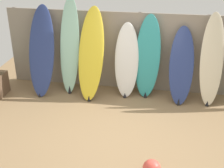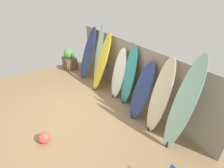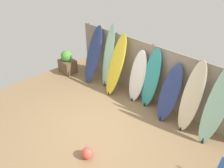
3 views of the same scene
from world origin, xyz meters
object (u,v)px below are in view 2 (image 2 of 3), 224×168
object	(u,v)px
surfboard_cream_6	(160,96)
beach_ball	(44,137)
surfboard_teal_4	(129,76)
surfboard_yellow_2	(102,62)
surfboard_white_3	(119,74)
planter_box	(70,60)
surfboard_seafoam_1	(98,55)
surfboard_seafoam_7	(183,105)
surfboard_navy_5	(142,91)
surfboard_navy_0	(88,53)

from	to	relation	value
surfboard_cream_6	beach_ball	xyz separation A→B (m)	(-1.05, -2.57, -0.81)
surfboard_teal_4	beach_ball	world-z (taller)	surfboard_teal_4
surfboard_yellow_2	surfboard_white_3	distance (m)	0.79
surfboard_cream_6	planter_box	size ratio (longest dim) A/B	2.13
surfboard_seafoam_1	surfboard_seafoam_7	distance (m)	3.68
surfboard_teal_4	surfboard_seafoam_7	size ratio (longest dim) A/B	0.84
surfboard_cream_6	planter_box	distance (m)	4.84
surfboard_navy_5	planter_box	xyz separation A→B (m)	(-4.18, -0.45, -0.39)
surfboard_white_3	surfboard_seafoam_7	bearing A→B (deg)	-1.07
surfboard_seafoam_7	planter_box	bearing A→B (deg)	-174.92
surfboard_seafoam_7	beach_ball	world-z (taller)	surfboard_seafoam_7
beach_ball	surfboard_seafoam_7	bearing A→B (deg)	56.82
surfboard_white_3	planter_box	size ratio (longest dim) A/B	1.81
surfboard_seafoam_7	beach_ball	xyz separation A→B (m)	(-1.68, -2.56, -0.93)
surfboard_cream_6	surfboard_seafoam_7	size ratio (longest dim) A/B	0.88
surfboard_seafoam_1	beach_ball	distance (m)	3.41
surfboard_navy_5	surfboard_seafoam_7	bearing A→B (deg)	1.37
planter_box	surfboard_navy_0	bearing A→B (deg)	19.24
surfboard_seafoam_7	surfboard_navy_0	bearing A→B (deg)	-178.77
surfboard_seafoam_1	surfboard_yellow_2	distance (m)	0.55
surfboard_navy_0	planter_box	world-z (taller)	surfboard_navy_0
surfboard_seafoam_7	surfboard_navy_5	bearing A→B (deg)	-178.63
surfboard_seafoam_1	planter_box	xyz separation A→B (m)	(-1.73, -0.52, -0.65)
planter_box	surfboard_seafoam_1	bearing A→B (deg)	16.70
surfboard_seafoam_1	surfboard_navy_5	size ratio (longest dim) A/B	1.34
surfboard_white_3	beach_ball	size ratio (longest dim) A/B	5.88
planter_box	beach_ball	world-z (taller)	planter_box
surfboard_yellow_2	planter_box	bearing A→B (deg)	-171.12
surfboard_navy_0	surfboard_seafoam_1	xyz separation A→B (m)	(0.61, 0.13, 0.09)
surfboard_white_3	surfboard_cream_6	distance (m)	1.79
surfboard_seafoam_7	beach_ball	distance (m)	3.20
surfboard_navy_0	surfboard_seafoam_7	bearing A→B (deg)	1.23
surfboard_navy_0	surfboard_white_3	world-z (taller)	surfboard_navy_0
surfboard_seafoam_7	planter_box	xyz separation A→B (m)	(-5.40, -0.48, -0.67)
surfboard_navy_0	surfboard_yellow_2	world-z (taller)	surfboard_yellow_2
surfboard_seafoam_1	planter_box	size ratio (longest dim) A/B	2.39
surfboard_seafoam_1	surfboard_navy_5	xyz separation A→B (m)	(2.45, -0.07, -0.26)
surfboard_seafoam_1	surfboard_cream_6	distance (m)	3.06
surfboard_white_3	planter_box	distance (m)	3.07
surfboard_seafoam_1	surfboard_seafoam_7	bearing A→B (deg)	-0.59
surfboard_yellow_2	beach_ball	size ratio (longest dim) A/B	7.09
beach_ball	surfboard_cream_6	bearing A→B (deg)	67.67
surfboard_teal_4	surfboard_seafoam_7	bearing A→B (deg)	-2.87
surfboard_teal_4	surfboard_seafoam_1	bearing A→B (deg)	-178.00
surfboard_navy_0	beach_ball	world-z (taller)	surfboard_navy_0
surfboard_seafoam_1	surfboard_white_3	bearing A→B (deg)	0.33
surfboard_seafoam_7	surfboard_cream_6	bearing A→B (deg)	179.66
surfboard_navy_0	surfboard_teal_4	bearing A→B (deg)	4.63
surfboard_seafoam_1	surfboard_navy_0	bearing A→B (deg)	-168.08
surfboard_navy_5	surfboard_cream_6	size ratio (longest dim) A/B	0.83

